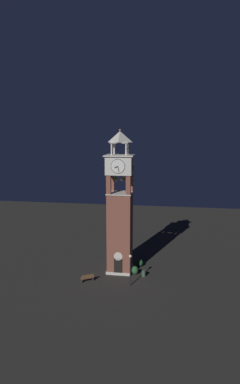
{
  "coord_description": "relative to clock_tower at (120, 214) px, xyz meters",
  "views": [
    {
      "loc": [
        6.26,
        -39.53,
        17.81
      ],
      "look_at": [
        0.0,
        0.0,
        10.64
      ],
      "focal_mm": 29.82,
      "sensor_mm": 36.0,
      "label": 1
    }
  ],
  "objects": [
    {
      "name": "clock_tower",
      "position": [
        0.0,
        0.0,
        0.0
      ],
      "size": [
        3.61,
        3.61,
        18.53
      ],
      "color": "brown",
      "rests_on": "ground"
    },
    {
      "name": "lamp_post",
      "position": [
        1.89,
        -4.16,
        -5.06
      ],
      "size": [
        0.36,
        0.36,
        3.9
      ],
      "color": "black",
      "rests_on": "ground"
    },
    {
      "name": "park_bench",
      "position": [
        -3.45,
        -3.92,
        -7.28
      ],
      "size": [
        1.59,
        1.22,
        0.95
      ],
      "color": "brown",
      "rests_on": "ground"
    },
    {
      "name": "ground",
      "position": [
        -0.0,
        0.0,
        -7.77
      ],
      "size": [
        80.0,
        80.0,
        0.0
      ],
      "primitive_type": "plane",
      "color": "#2A2925"
    },
    {
      "name": "shrub_left_of_tower",
      "position": [
        -0.15,
        4.05,
        -7.27
      ],
      "size": [
        0.71,
        0.71,
        0.99
      ],
      "primitive_type": "ellipsoid",
      "color": "#28562D",
      "rests_on": "ground"
    },
    {
      "name": "trash_bin",
      "position": [
        3.28,
        -1.33,
        -7.37
      ],
      "size": [
        0.52,
        0.52,
        0.8
      ],
      "primitive_type": "cylinder",
      "color": "#38513D",
      "rests_on": "ground"
    },
    {
      "name": "shrub_near_entry",
      "position": [
        2.11,
        -0.88,
        -7.22
      ],
      "size": [
        0.87,
        0.87,
        1.09
      ],
      "primitive_type": "ellipsoid",
      "color": "#28562D",
      "rests_on": "ground"
    },
    {
      "name": "shrub_behind_bench",
      "position": [
        2.44,
        1.73,
        -7.25
      ],
      "size": [
        0.98,
        0.98,
        1.03
      ],
      "primitive_type": "ellipsoid",
      "color": "#28562D",
      "rests_on": "ground"
    }
  ]
}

